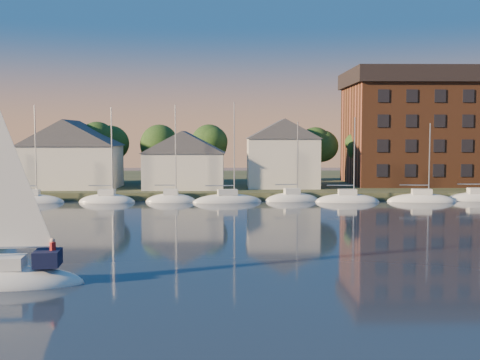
{
  "coord_description": "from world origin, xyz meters",
  "views": [
    {
      "loc": [
        0.43,
        -27.57,
        8.46
      ],
      "look_at": [
        1.26,
        22.0,
        4.78
      ],
      "focal_mm": 45.0,
      "sensor_mm": 36.0,
      "label": 1
    }
  ],
  "objects_px": {
    "clubhouse_west": "(72,153)",
    "condo_block": "(447,127)",
    "hero_sailboat": "(4,275)",
    "clubhouse_centre": "(184,159)",
    "clubhouse_east": "(282,153)"
  },
  "relations": [
    {
      "from": "condo_block",
      "to": "hero_sailboat",
      "type": "distance_m",
      "value": 75.49
    },
    {
      "from": "clubhouse_centre",
      "to": "hero_sailboat",
      "type": "distance_m",
      "value": 51.51
    },
    {
      "from": "clubhouse_centre",
      "to": "condo_block",
      "type": "distance_m",
      "value": 41.05
    },
    {
      "from": "clubhouse_west",
      "to": "hero_sailboat",
      "type": "height_order",
      "value": "hero_sailboat"
    },
    {
      "from": "clubhouse_west",
      "to": "clubhouse_centre",
      "type": "height_order",
      "value": "clubhouse_west"
    },
    {
      "from": "clubhouse_west",
      "to": "condo_block",
      "type": "height_order",
      "value": "condo_block"
    },
    {
      "from": "clubhouse_east",
      "to": "clubhouse_west",
      "type": "bearing_deg",
      "value": -178.09
    },
    {
      "from": "clubhouse_centre",
      "to": "hero_sailboat",
      "type": "height_order",
      "value": "hero_sailboat"
    },
    {
      "from": "clubhouse_east",
      "to": "hero_sailboat",
      "type": "xyz_separation_m",
      "value": [
        -20.36,
        -52.91,
        -5.4
      ]
    },
    {
      "from": "hero_sailboat",
      "to": "clubhouse_centre",
      "type": "bearing_deg",
      "value": -102.95
    },
    {
      "from": "condo_block",
      "to": "clubhouse_west",
      "type": "bearing_deg",
      "value": -172.93
    },
    {
      "from": "clubhouse_west",
      "to": "clubhouse_east",
      "type": "xyz_separation_m",
      "value": [
        30.0,
        1.0,
        0.07
      ]
    },
    {
      "from": "clubhouse_west",
      "to": "clubhouse_east",
      "type": "height_order",
      "value": "clubhouse_east"
    },
    {
      "from": "clubhouse_east",
      "to": "condo_block",
      "type": "relative_size",
      "value": 0.34
    },
    {
      "from": "clubhouse_west",
      "to": "clubhouse_centre",
      "type": "bearing_deg",
      "value": -3.58
    }
  ]
}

